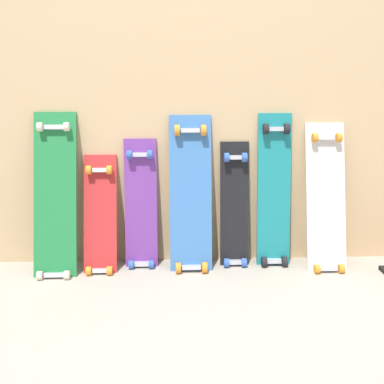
{
  "coord_description": "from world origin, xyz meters",
  "views": [
    {
      "loc": [
        -0.11,
        -2.68,
        1.04
      ],
      "look_at": [
        0.0,
        -0.07,
        0.45
      ],
      "focal_mm": 44.5,
      "sensor_mm": 36.0,
      "label": 1
    }
  ],
  "objects_px": {
    "skateboard_red": "(100,220)",
    "skateboard_white": "(326,203)",
    "skateboard_black": "(235,210)",
    "skateboard_teal": "(274,196)",
    "skateboard_green": "(55,201)",
    "skateboard_purple": "(141,209)",
    "skateboard_blue": "(191,199)"
  },
  "relations": [
    {
      "from": "skateboard_purple",
      "to": "skateboard_teal",
      "type": "xyz_separation_m",
      "value": [
        0.77,
        -0.0,
        0.07
      ]
    },
    {
      "from": "skateboard_purple",
      "to": "skateboard_green",
      "type": "bearing_deg",
      "value": -171.17
    },
    {
      "from": "skateboard_blue",
      "to": "skateboard_red",
      "type": "bearing_deg",
      "value": -179.02
    },
    {
      "from": "skateboard_teal",
      "to": "skateboard_red",
      "type": "bearing_deg",
      "value": -177.19
    },
    {
      "from": "skateboard_green",
      "to": "skateboard_blue",
      "type": "relative_size",
      "value": 1.03
    },
    {
      "from": "skateboard_black",
      "to": "skateboard_teal",
      "type": "height_order",
      "value": "skateboard_teal"
    },
    {
      "from": "skateboard_purple",
      "to": "skateboard_blue",
      "type": "bearing_deg",
      "value": -8.31
    },
    {
      "from": "skateboard_red",
      "to": "skateboard_teal",
      "type": "relative_size",
      "value": 0.76
    },
    {
      "from": "skateboard_black",
      "to": "skateboard_purple",
      "type": "bearing_deg",
      "value": 179.9
    },
    {
      "from": "skateboard_green",
      "to": "skateboard_purple",
      "type": "distance_m",
      "value": 0.48
    },
    {
      "from": "skateboard_red",
      "to": "skateboard_teal",
      "type": "xyz_separation_m",
      "value": [
        1.0,
        0.05,
        0.12
      ]
    },
    {
      "from": "skateboard_purple",
      "to": "skateboard_teal",
      "type": "distance_m",
      "value": 0.78
    },
    {
      "from": "skateboard_black",
      "to": "skateboard_green",
      "type": "bearing_deg",
      "value": -175.94
    },
    {
      "from": "skateboard_red",
      "to": "skateboard_blue",
      "type": "height_order",
      "value": "skateboard_blue"
    },
    {
      "from": "skateboard_white",
      "to": "skateboard_purple",
      "type": "bearing_deg",
      "value": 176.71
    },
    {
      "from": "skateboard_red",
      "to": "skateboard_purple",
      "type": "relative_size",
      "value": 0.89
    },
    {
      "from": "skateboard_green",
      "to": "skateboard_white",
      "type": "distance_m",
      "value": 1.53
    },
    {
      "from": "skateboard_purple",
      "to": "skateboard_blue",
      "type": "xyz_separation_m",
      "value": [
        0.29,
        -0.04,
        0.07
      ]
    },
    {
      "from": "skateboard_white",
      "to": "skateboard_black",
      "type": "bearing_deg",
      "value": 173.37
    },
    {
      "from": "skateboard_black",
      "to": "skateboard_teal",
      "type": "distance_m",
      "value": 0.24
    },
    {
      "from": "skateboard_red",
      "to": "skateboard_teal",
      "type": "distance_m",
      "value": 1.01
    },
    {
      "from": "skateboard_green",
      "to": "skateboard_blue",
      "type": "height_order",
      "value": "skateboard_green"
    },
    {
      "from": "skateboard_purple",
      "to": "skateboard_blue",
      "type": "height_order",
      "value": "skateboard_blue"
    },
    {
      "from": "skateboard_green",
      "to": "skateboard_red",
      "type": "distance_m",
      "value": 0.27
    },
    {
      "from": "skateboard_red",
      "to": "skateboard_white",
      "type": "height_order",
      "value": "skateboard_white"
    },
    {
      "from": "skateboard_red",
      "to": "skateboard_black",
      "type": "relative_size",
      "value": 0.92
    },
    {
      "from": "skateboard_teal",
      "to": "skateboard_black",
      "type": "bearing_deg",
      "value": 179.9
    },
    {
      "from": "skateboard_green",
      "to": "skateboard_white",
      "type": "relative_size",
      "value": 1.08
    },
    {
      "from": "skateboard_blue",
      "to": "skateboard_black",
      "type": "relative_size",
      "value": 1.19
    },
    {
      "from": "skateboard_purple",
      "to": "skateboard_teal",
      "type": "bearing_deg",
      "value": -0.1
    },
    {
      "from": "skateboard_purple",
      "to": "skateboard_red",
      "type": "bearing_deg",
      "value": -167.53
    },
    {
      "from": "skateboard_green",
      "to": "skateboard_teal",
      "type": "relative_size",
      "value": 1.02
    }
  ]
}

